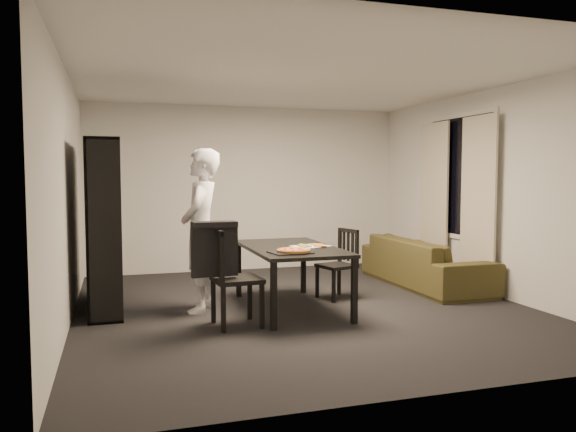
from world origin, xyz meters
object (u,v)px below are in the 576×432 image
object	(u,v)px
chair_right	(342,259)
dining_table	(291,252)
bookshelf	(105,225)
person	(201,230)
chair_left	(228,271)
baking_tray	(290,252)
sofa	(425,262)
pepperoni_pizza	(294,250)

from	to	relation	value
chair_right	dining_table	bearing A→B (deg)	-79.86
bookshelf	person	distance (m)	1.12
chair_left	baking_tray	distance (m)	0.68
sofa	pepperoni_pizza	bearing A→B (deg)	118.53
chair_left	baking_tray	world-z (taller)	chair_left
dining_table	person	world-z (taller)	person
chair_right	sofa	xyz separation A→B (m)	(1.40, 0.38, -0.16)
person	baking_tray	bearing A→B (deg)	69.65
baking_tray	pepperoni_pizza	world-z (taller)	pepperoni_pizza
person	pepperoni_pizza	xyz separation A→B (m)	(0.85, -0.71, -0.17)
chair_left	dining_table	bearing A→B (deg)	-61.57
chair_right	sofa	world-z (taller)	chair_right
bookshelf	person	world-z (taller)	bookshelf
pepperoni_pizza	sofa	distance (m)	2.65
baking_tray	pepperoni_pizza	xyz separation A→B (m)	(0.03, -0.01, 0.02)
sofa	chair_left	bearing A→B (deg)	113.04
chair_right	bookshelf	bearing A→B (deg)	-110.88
baking_tray	pepperoni_pizza	bearing A→B (deg)	-14.18
bookshelf	dining_table	bearing A→B (deg)	-18.06
dining_table	pepperoni_pizza	bearing A→B (deg)	-104.00
dining_table	chair_left	bearing A→B (deg)	-147.08
bookshelf	sofa	distance (m)	4.22
dining_table	baking_tray	xyz separation A→B (m)	(-0.16, -0.50, 0.07)
chair_left	person	size ratio (longest dim) A/B	0.54
chair_right	pepperoni_pizza	distance (m)	1.28
baking_tray	pepperoni_pizza	size ratio (longest dim) A/B	1.14
person	baking_tray	size ratio (longest dim) A/B	4.52
person	chair_left	bearing A→B (deg)	32.02
person	chair_right	bearing A→B (deg)	115.64
dining_table	chair_right	size ratio (longest dim) A/B	2.00
pepperoni_pizza	baking_tray	bearing A→B (deg)	165.82
chair_left	pepperoni_pizza	xyz separation A→B (m)	(0.70, 0.02, 0.18)
bookshelf	person	bearing A→B (deg)	-24.02
bookshelf	chair_right	xyz separation A→B (m)	(2.78, -0.29, -0.46)
bookshelf	dining_table	size ratio (longest dim) A/B	1.11
baking_tray	sofa	world-z (taller)	baking_tray
chair_left	pepperoni_pizza	world-z (taller)	chair_left
dining_table	chair_left	size ratio (longest dim) A/B	1.73
dining_table	pepperoni_pizza	xyz separation A→B (m)	(-0.13, -0.51, 0.09)
chair_right	pepperoni_pizza	bearing A→B (deg)	-60.97
chair_left	bookshelf	bearing A→B (deg)	40.21
baking_tray	sofa	xyz separation A→B (m)	(2.33, 1.24, -0.39)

